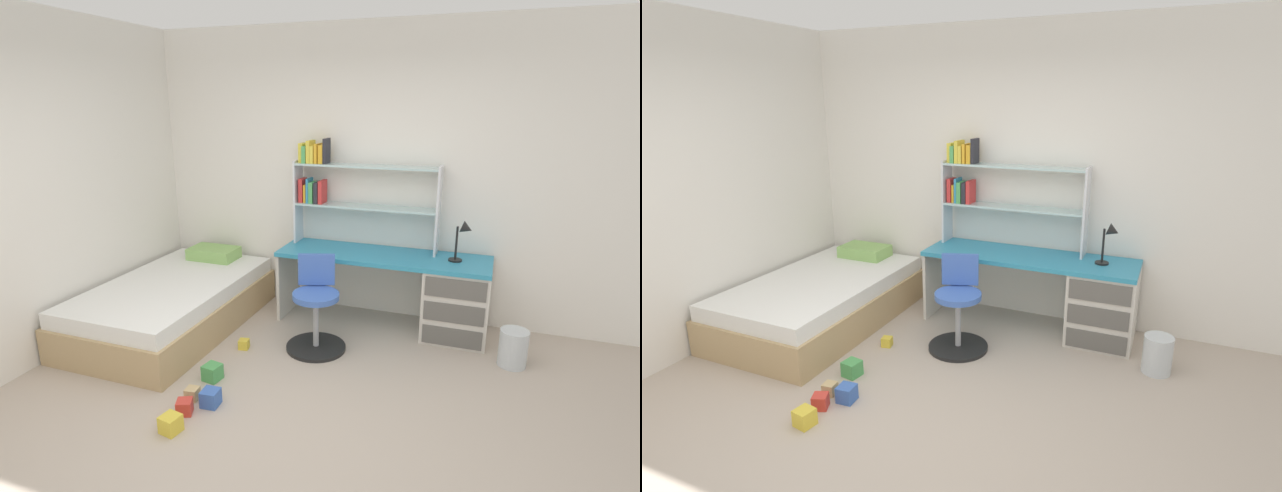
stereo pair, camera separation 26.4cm
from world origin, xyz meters
TOP-DOWN VIEW (x-y plane):
  - ground_plane at (0.00, 0.00)m, footprint 5.42×5.45m
  - room_shell at (-1.12, 1.12)m, footprint 5.42×5.45m
  - desk at (0.76, 1.91)m, footprint 1.95×0.59m
  - bookshelf_hutch at (-0.21, 2.08)m, footprint 1.40×0.22m
  - desk_lamp at (0.96, 1.90)m, footprint 0.20×0.17m
  - swivel_chair at (-0.18, 1.27)m, footprint 0.52×0.52m
  - bed_platform at (-1.60, 1.22)m, footprint 1.18×2.00m
  - waste_bin at (1.44, 1.52)m, footprint 0.23×0.23m
  - toy_block_yellow_0 at (-0.76, 1.02)m, footprint 0.10×0.10m
  - toy_block_red_1 at (-0.70, 0.05)m, footprint 0.14×0.14m
  - toy_block_natural_2 at (-0.75, 0.21)m, footprint 0.10×0.10m
  - toy_block_green_3 at (-0.75, 0.49)m, footprint 0.14×0.14m
  - toy_block_blue_4 at (-0.58, 0.19)m, footprint 0.13×0.13m
  - toy_block_yellow_5 at (-0.67, -0.15)m, footprint 0.14×0.14m

SIDE VIEW (x-z plane):
  - ground_plane at x=0.00m, z-range -0.02..0.00m
  - toy_block_yellow_0 at x=-0.76m, z-range 0.00..0.08m
  - toy_block_natural_2 at x=-0.75m, z-range 0.00..0.09m
  - toy_block_red_1 at x=-0.70m, z-range 0.00..0.10m
  - toy_block_yellow_5 at x=-0.67m, z-range 0.00..0.12m
  - toy_block_blue_4 at x=-0.58m, z-range 0.00..0.12m
  - toy_block_green_3 at x=-0.75m, z-range 0.00..0.12m
  - waste_bin at x=1.44m, z-range 0.00..0.31m
  - bed_platform at x=-1.60m, z-range -0.06..0.51m
  - swivel_chair at x=-0.18m, z-range -0.08..0.73m
  - desk at x=0.76m, z-range 0.04..0.75m
  - desk_lamp at x=0.96m, z-range 0.77..1.16m
  - bookshelf_hutch at x=-0.21m, z-range 0.80..1.83m
  - room_shell at x=-1.12m, z-range 0.00..2.79m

